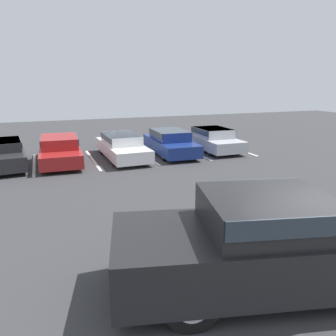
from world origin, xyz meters
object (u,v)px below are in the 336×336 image
parked_sedan_c (122,145)px  parked_sedan_d (170,141)px  parked_sedan_e (213,139)px  parked_sedan_b (60,149)px  parked_sedan_a (2,153)px  pickup_truck (282,242)px

parked_sedan_c → parked_sedan_d: bearing=89.8°
parked_sedan_d → parked_sedan_c: bearing=-86.5°
parked_sedan_c → parked_sedan_e: (5.16, 0.07, 0.02)m
parked_sedan_d → parked_sedan_e: bearing=93.5°
parked_sedan_c → parked_sedan_d: parked_sedan_d is taller
parked_sedan_d → parked_sedan_b: bearing=-87.7°
parked_sedan_c → parked_sedan_a: bearing=-92.6°
parked_sedan_a → parked_sedan_b: 2.45m
pickup_truck → parked_sedan_a: bearing=129.5°
parked_sedan_c → parked_sedan_e: 5.16m
parked_sedan_a → parked_sedan_d: (7.96, -0.13, 0.03)m
parked_sedan_a → parked_sedan_d: 7.96m
parked_sedan_b → parked_sedan_d: parked_sedan_d is taller
parked_sedan_a → parked_sedan_e: parked_sedan_e is taller
parked_sedan_b → parked_sedan_d: size_ratio=0.98×
parked_sedan_e → parked_sedan_a: bearing=-89.2°
parked_sedan_b → parked_sedan_d: bearing=91.8°
pickup_truck → parked_sedan_b: 11.97m
pickup_truck → parked_sedan_e: bearing=80.7°
parked_sedan_a → parked_sedan_e: size_ratio=1.03×
parked_sedan_c → parked_sedan_d: size_ratio=1.03×
parked_sedan_d → pickup_truck: bearing=-9.1°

